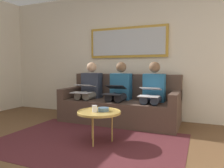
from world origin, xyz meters
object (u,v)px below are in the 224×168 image
(person_middle, at_px, (119,90))
(laptop_silver, at_px, (83,89))
(person_right, at_px, (89,89))
(couch, at_px, (120,105))
(bowl, at_px, (103,109))
(cup, at_px, (95,109))
(laptop_black, at_px, (115,90))
(laptop_white, at_px, (150,92))
(framed_mirror, at_px, (127,42))
(person_left, at_px, (153,92))
(coffee_table, at_px, (99,112))

(person_middle, bearing_deg, laptop_silver, 20.70)
(person_middle, height_order, person_right, same)
(couch, relative_size, bowl, 14.44)
(cup, relative_size, person_middle, 0.08)
(cup, xyz_separation_m, laptop_silver, (0.74, -0.95, 0.15))
(cup, distance_m, person_middle, 1.21)
(laptop_black, relative_size, person_right, 0.33)
(laptop_white, distance_m, person_right, 1.30)
(laptop_white, xyz_separation_m, laptop_silver, (1.28, -0.00, 0.00))
(laptop_black, xyz_separation_m, person_right, (0.64, -0.23, -0.02))
(bowl, relative_size, person_middle, 0.13)
(laptop_black, bearing_deg, framed_mirror, -90.00)
(framed_mirror, xyz_separation_m, cup, (-0.10, 1.65, -1.07))
(bowl, height_order, person_right, person_right)
(bowl, height_order, person_left, person_left)
(person_left, bearing_deg, person_right, 0.00)
(couch, distance_m, person_right, 0.71)
(person_right, bearing_deg, person_middle, 180.00)
(coffee_table, distance_m, laptop_black, 0.95)
(framed_mirror, xyz_separation_m, laptop_silver, (0.64, 0.70, -0.92))
(person_left, bearing_deg, laptop_black, 20.04)
(coffee_table, bearing_deg, cup, 46.37)
(laptop_black, bearing_deg, coffee_table, 99.01)
(laptop_silver, bearing_deg, framed_mirror, -132.49)
(bowl, xyz_separation_m, person_right, (0.83, -1.10, 0.15))
(person_left, bearing_deg, framed_mirror, -35.53)
(couch, height_order, laptop_black, couch)
(laptop_black, bearing_deg, laptop_white, 179.01)
(cup, bearing_deg, laptop_black, -83.95)
(cup, xyz_separation_m, person_right, (0.74, -1.19, 0.13))
(laptop_white, bearing_deg, coffee_table, 61.32)
(couch, height_order, laptop_white, couch)
(bowl, bearing_deg, person_right, -53.03)
(laptop_silver, bearing_deg, bowl, 133.94)
(laptop_silver, bearing_deg, cup, 127.91)
(framed_mirror, bearing_deg, laptop_black, 90.00)
(laptop_black, bearing_deg, person_left, -159.96)
(person_right, bearing_deg, bowl, 126.97)
(couch, relative_size, framed_mirror, 1.33)
(laptop_silver, bearing_deg, person_left, -169.30)
(laptop_silver, bearing_deg, laptop_black, -179.25)
(coffee_table, bearing_deg, person_left, -113.30)
(couch, height_order, person_left, person_left)
(couch, distance_m, laptop_silver, 0.78)
(bowl, relative_size, laptop_black, 0.40)
(person_right, bearing_deg, framed_mirror, -144.47)
(cup, bearing_deg, laptop_white, -119.53)
(framed_mirror, relative_size, cup, 18.32)
(person_left, distance_m, person_middle, 0.64)
(coffee_table, bearing_deg, bowl, -135.99)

